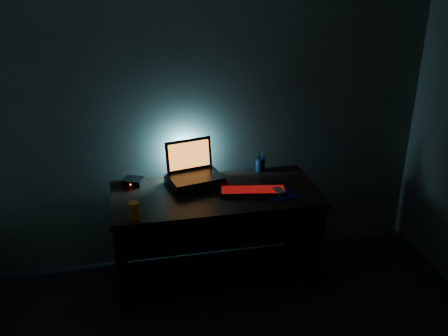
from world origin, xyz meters
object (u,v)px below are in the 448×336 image
mouse (279,192)px  pen_cup (260,165)px  laptop (193,168)px  router (133,181)px  juice_glass (134,211)px  keyboard (253,191)px

mouse → pen_cup: pen_cup is taller
laptop → router: bearing=159.7°
laptop → router: (-0.44, 0.06, -0.10)m
mouse → pen_cup: (-0.02, 0.43, 0.03)m
laptop → juice_glass: 0.65m
laptop → juice_glass: bearing=-146.7°
keyboard → juice_glass: (-0.85, -0.21, 0.04)m
pen_cup → juice_glass: 1.16m
keyboard → juice_glass: juice_glass is taller
keyboard → juice_glass: size_ratio=4.25×
laptop → keyboard: (0.40, -0.26, -0.11)m
laptop → router: 0.46m
keyboard → mouse: mouse is taller
mouse → laptop: bearing=140.1°
pen_cup → router: 1.00m
pen_cup → laptop: bearing=-168.8°
laptop → juice_glass: (-0.46, -0.47, -0.06)m
laptop → mouse: bearing=-41.1°
keyboard → mouse: bearing=-7.9°
mouse → pen_cup: size_ratio=0.95×
pen_cup → juice_glass: juice_glass is taller
laptop → mouse: (0.58, -0.32, -0.10)m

